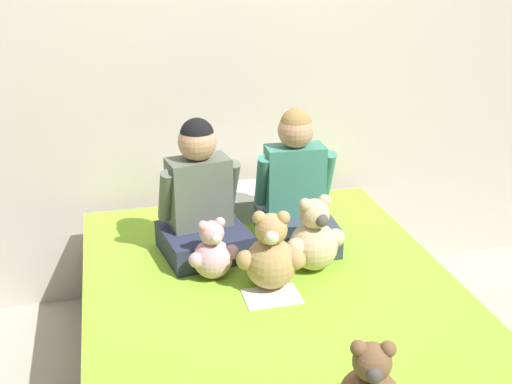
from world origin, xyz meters
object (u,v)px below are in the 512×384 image
object	(u,v)px
teddy_bear_held_by_left_child	(213,253)
sign_card	(272,296)
bed	(280,360)
pillow_at_headboard	(235,202)
child_on_right	(296,193)
teddy_bear_between_children	(271,256)
child_on_left	(201,201)
teddy_bear_held_by_right_child	(314,239)

from	to	relation	value
teddy_bear_held_by_left_child	sign_card	size ratio (longest dim) A/B	1.19
bed	teddy_bear_held_by_left_child	xyz separation A→B (m)	(-0.21, 0.24, 0.37)
pillow_at_headboard	child_on_right	bearing A→B (deg)	-60.86
teddy_bear_held_by_left_child	pillow_at_headboard	size ratio (longest dim) A/B	0.43
child_on_right	teddy_bear_held_by_left_child	xyz separation A→B (m)	(-0.41, -0.24, -0.12)
pillow_at_headboard	sign_card	bearing A→B (deg)	-91.78
child_on_right	pillow_at_headboard	xyz separation A→B (m)	(-0.20, 0.35, -0.17)
bed	teddy_bear_held_by_left_child	bearing A→B (deg)	131.31
teddy_bear_between_children	pillow_at_headboard	xyz separation A→B (m)	(0.01, 0.71, -0.08)
child_on_right	teddy_bear_held_by_left_child	bearing A→B (deg)	-147.53
child_on_right	pillow_at_headboard	world-z (taller)	child_on_right
child_on_left	pillow_at_headboard	xyz separation A→B (m)	(0.22, 0.35, -0.17)
bed	teddy_bear_between_children	xyz separation A→B (m)	(-0.01, 0.12, 0.40)
child_on_left	teddy_bear_held_by_right_child	world-z (taller)	child_on_left
bed	teddy_bear_between_children	world-z (taller)	teddy_bear_between_children
child_on_right	teddy_bear_held_by_right_child	bearing A→B (deg)	-87.74
sign_card	pillow_at_headboard	bearing A→B (deg)	88.22
child_on_left	sign_card	bearing A→B (deg)	-76.16
child_on_left	pillow_at_headboard	size ratio (longest dim) A/B	1.01
teddy_bear_held_by_left_child	teddy_bear_between_children	size ratio (longest dim) A/B	0.79
teddy_bear_between_children	sign_card	bearing A→B (deg)	-88.01
child_on_right	teddy_bear_between_children	distance (m)	0.42
teddy_bear_between_children	sign_card	world-z (taller)	teddy_bear_between_children
bed	teddy_bear_held_by_right_child	xyz separation A→B (m)	(0.19, 0.22, 0.40)
child_on_right	teddy_bear_between_children	world-z (taller)	child_on_right
teddy_bear_held_by_right_child	pillow_at_headboard	bearing A→B (deg)	94.60
teddy_bear_between_children	pillow_at_headboard	bearing A→B (deg)	102.34
pillow_at_headboard	teddy_bear_held_by_left_child	bearing A→B (deg)	-109.85
child_on_right	sign_card	xyz separation A→B (m)	(-0.22, -0.44, -0.22)
child_on_right	sign_card	world-z (taller)	child_on_right
child_on_left	teddy_bear_held_by_left_child	bearing A→B (deg)	-98.69
child_on_left	bed	bearing A→B (deg)	-75.44
teddy_bear_held_by_right_child	bed	bearing A→B (deg)	-145.12
child_on_left	teddy_bear_held_by_right_child	bearing A→B (deg)	-42.13
child_on_left	pillow_at_headboard	bearing A→B (deg)	48.35
teddy_bear_held_by_right_child	teddy_bear_between_children	size ratio (longest dim) A/B	0.99
teddy_bear_between_children	sign_card	size ratio (longest dim) A/B	1.50
teddy_bear_held_by_right_child	sign_card	bearing A→B (deg)	-154.19
sign_card	teddy_bear_between_children	bearing A→B (deg)	78.88
child_on_left	sign_card	distance (m)	0.53
child_on_right	teddy_bear_between_children	bearing A→B (deg)	-117.20
teddy_bear_held_by_left_child	teddy_bear_between_children	xyz separation A→B (m)	(0.20, -0.12, 0.03)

